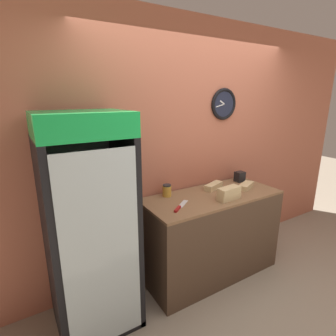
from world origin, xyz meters
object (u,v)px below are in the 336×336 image
(sandwich_stack_bottom, at_px, (229,196))
(sandwich_flat_right, at_px, (246,186))
(sandwich_stack_middle, at_px, (229,190))
(beverage_cooler, at_px, (88,215))
(chefs_knife, at_px, (179,207))
(condiment_jar, at_px, (167,190))
(sandwich_flat_left, at_px, (214,186))
(napkin_dispenser, at_px, (240,177))

(sandwich_stack_bottom, distance_m, sandwich_flat_right, 0.42)
(sandwich_stack_middle, bearing_deg, sandwich_stack_bottom, 0.00)
(beverage_cooler, bearing_deg, chefs_knife, -10.15)
(chefs_knife, xyz_separation_m, condiment_jar, (0.06, 0.32, 0.05))
(sandwich_stack_bottom, xyz_separation_m, chefs_knife, (-0.54, 0.08, -0.02))
(sandwich_flat_left, height_order, chefs_knife, sandwich_flat_left)
(sandwich_stack_middle, relative_size, napkin_dispenser, 2.13)
(beverage_cooler, xyz_separation_m, sandwich_stack_middle, (1.33, -0.22, 0.03))
(condiment_jar, bearing_deg, chefs_knife, -99.95)
(sandwich_stack_middle, distance_m, sandwich_flat_left, 0.33)
(sandwich_stack_middle, xyz_separation_m, condiment_jar, (-0.48, 0.40, -0.03))
(sandwich_stack_middle, distance_m, chefs_knife, 0.55)
(sandwich_flat_left, bearing_deg, sandwich_stack_middle, -103.33)
(sandwich_stack_bottom, relative_size, napkin_dispenser, 2.10)
(sandwich_flat_left, distance_m, sandwich_flat_right, 0.37)
(sandwich_stack_middle, xyz_separation_m, sandwich_flat_left, (0.08, 0.32, -0.06))
(beverage_cooler, relative_size, napkin_dispenser, 15.15)
(sandwich_flat_right, xyz_separation_m, condiment_jar, (-0.88, 0.26, 0.03))
(beverage_cooler, relative_size, sandwich_stack_middle, 7.10)
(sandwich_stack_bottom, bearing_deg, beverage_cooler, 170.50)
(condiment_jar, xyz_separation_m, napkin_dispenser, (1.00, -0.04, -0.00))
(sandwich_stack_middle, distance_m, condiment_jar, 0.63)
(condiment_jar, bearing_deg, sandwich_flat_right, -16.33)
(sandwich_stack_bottom, relative_size, chefs_knife, 0.96)
(chefs_knife, height_order, napkin_dispenser, napkin_dispenser)
(sandwich_stack_middle, distance_m, napkin_dispenser, 0.63)
(beverage_cooler, distance_m, napkin_dispenser, 1.85)
(sandwich_stack_middle, height_order, condiment_jar, sandwich_stack_middle)
(chefs_knife, bearing_deg, sandwich_flat_left, 21.15)
(sandwich_flat_right, bearing_deg, sandwich_flat_left, 150.97)
(beverage_cooler, bearing_deg, condiment_jar, 11.56)
(sandwich_flat_left, relative_size, sandwich_flat_right, 1.10)
(chefs_knife, height_order, condiment_jar, condiment_jar)
(beverage_cooler, distance_m, sandwich_stack_bottom, 1.35)
(sandwich_stack_bottom, xyz_separation_m, napkin_dispenser, (0.52, 0.36, 0.03))
(sandwich_stack_bottom, height_order, chefs_knife, sandwich_stack_bottom)
(napkin_dispenser, bearing_deg, sandwich_flat_right, -119.37)
(beverage_cooler, relative_size, sandwich_stack_bottom, 7.20)
(beverage_cooler, distance_m, sandwich_flat_left, 1.41)
(sandwich_stack_bottom, distance_m, condiment_jar, 0.62)
(sandwich_stack_middle, relative_size, sandwich_flat_left, 0.91)
(chefs_knife, bearing_deg, napkin_dispenser, 14.72)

